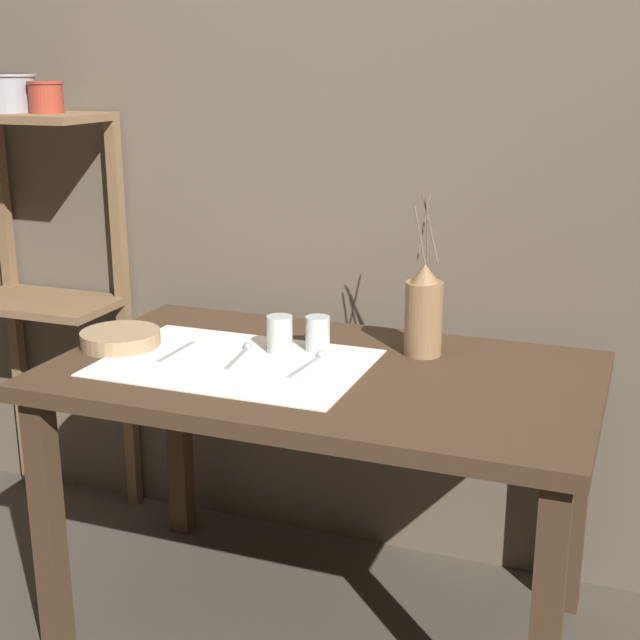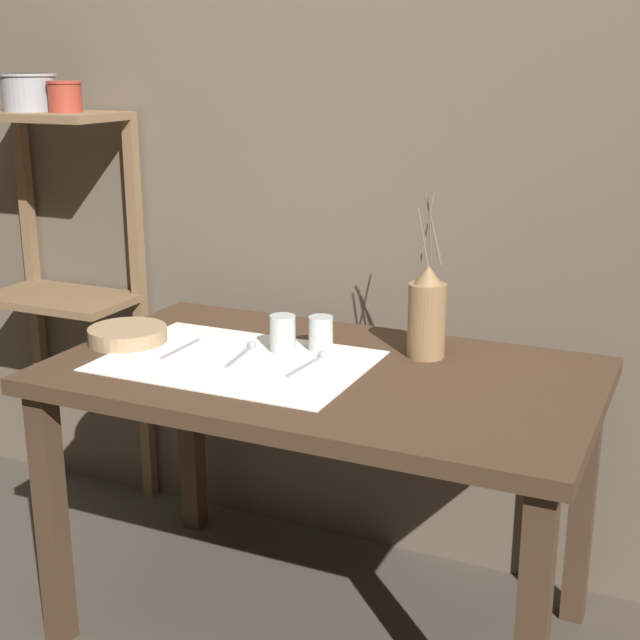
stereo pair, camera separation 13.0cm
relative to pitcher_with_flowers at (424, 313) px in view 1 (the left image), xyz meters
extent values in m
plane|color=#473F35|center=(-0.20, -0.19, -0.84)|extent=(12.00, 12.00, 0.00)
cube|color=brown|center=(-0.20, 0.30, 0.36)|extent=(7.00, 0.06, 2.40)
cube|color=#422D1E|center=(-0.20, -0.19, -0.13)|extent=(1.31, 0.76, 0.04)
cube|color=#422D1E|center=(-0.80, -0.51, -0.49)|extent=(0.06, 0.06, 0.69)
cube|color=#422D1E|center=(0.40, -0.51, -0.49)|extent=(0.06, 0.06, 0.69)
cube|color=#422D1E|center=(-0.80, 0.13, -0.49)|extent=(0.06, 0.06, 0.69)
cube|color=#422D1E|center=(0.40, 0.13, -0.49)|extent=(0.06, 0.06, 0.69)
cube|color=brown|center=(-1.25, 0.11, 0.45)|extent=(0.47, 0.28, 0.02)
cube|color=brown|center=(-1.25, 0.11, -0.12)|extent=(0.47, 0.28, 0.02)
cube|color=brown|center=(-1.47, 0.24, -0.19)|extent=(0.04, 0.04, 1.29)
cube|color=brown|center=(-1.04, 0.24, -0.19)|extent=(0.04, 0.04, 1.29)
cube|color=white|center=(-0.41, -0.23, -0.11)|extent=(0.64, 0.45, 0.00)
cylinder|color=olive|center=(0.00, 0.00, -0.02)|extent=(0.09, 0.09, 0.19)
cone|color=olive|center=(0.00, 0.00, 0.10)|extent=(0.07, 0.07, 0.05)
cylinder|color=brown|center=(0.01, 0.00, 0.22)|extent=(0.04, 0.04, 0.18)
cylinder|color=brown|center=(0.00, -0.01, 0.21)|extent=(0.00, 0.04, 0.17)
cylinder|color=brown|center=(-0.01, -0.01, 0.20)|extent=(0.04, 0.01, 0.14)
cylinder|color=brown|center=(-0.01, 0.01, 0.21)|extent=(0.03, 0.02, 0.18)
cylinder|color=brown|center=(0.01, 0.00, 0.20)|extent=(0.03, 0.02, 0.14)
cylinder|color=#9E7F5B|center=(-0.75, -0.21, -0.09)|extent=(0.21, 0.21, 0.04)
cylinder|color=#B7C1BC|center=(-0.34, -0.12, -0.06)|extent=(0.07, 0.07, 0.09)
cylinder|color=#B7C1BC|center=(-0.26, -0.07, -0.06)|extent=(0.06, 0.06, 0.09)
cube|color=#939399|center=(-0.59, -0.22, -0.10)|extent=(0.02, 0.17, 0.00)
cube|color=#939399|center=(-0.42, -0.21, -0.10)|extent=(0.03, 0.17, 0.00)
sphere|color=#939399|center=(-0.43, -0.12, -0.10)|extent=(0.02, 0.02, 0.02)
cube|color=#939399|center=(-0.24, -0.21, -0.10)|extent=(0.03, 0.17, 0.00)
sphere|color=#939399|center=(-0.23, -0.12, -0.10)|extent=(0.02, 0.02, 0.02)
cylinder|color=#939399|center=(-1.31, 0.11, 0.51)|extent=(0.16, 0.16, 0.11)
cylinder|color=#939399|center=(-1.31, 0.11, 0.57)|extent=(0.17, 0.17, 0.01)
cylinder|color=#9E3828|center=(-1.17, 0.11, 0.50)|extent=(0.10, 0.10, 0.09)
cylinder|color=#9E3828|center=(-1.17, 0.11, 0.54)|extent=(0.10, 0.10, 0.01)
camera|label=1|loc=(0.52, -2.09, 0.60)|focal=50.00mm
camera|label=2|loc=(0.64, -2.04, 0.60)|focal=50.00mm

